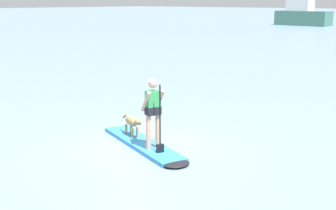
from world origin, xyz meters
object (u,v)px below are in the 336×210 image
person_paddler (153,109)px  moored_boat_center (302,14)px  paddleboard (146,146)px  dog (132,122)px

person_paddler → moored_boat_center: bearing=112.4°
person_paddler → paddleboard: bearing=161.6°
paddleboard → dog: (-0.76, 0.25, 0.44)m
dog → moored_boat_center: size_ratio=0.09×
paddleboard → moored_boat_center: bearing=112.1°
moored_boat_center → person_paddler: bearing=-67.6°
person_paddler → dog: person_paddler is taller
person_paddler → dog: 1.35m
person_paddler → dog: size_ratio=1.63×
paddleboard → dog: 0.92m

